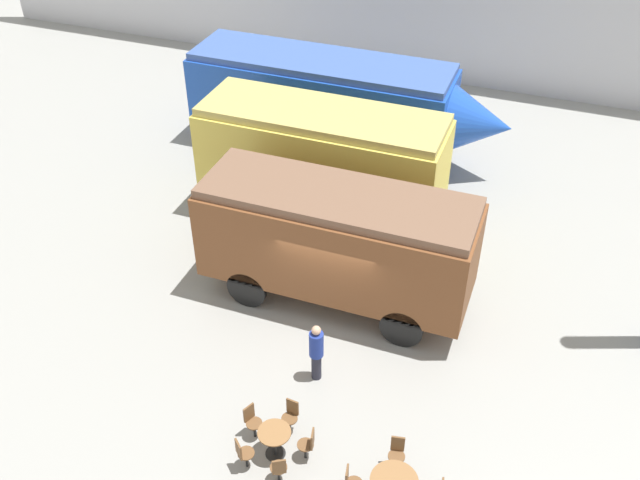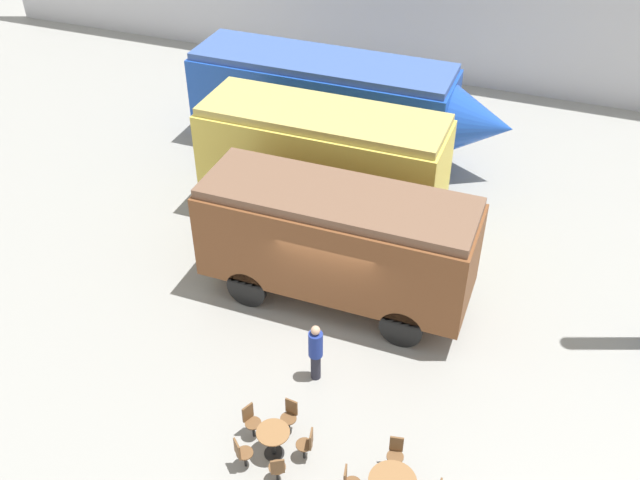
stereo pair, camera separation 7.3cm
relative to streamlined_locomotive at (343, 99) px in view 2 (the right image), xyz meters
name	(u,v)px [view 2 (the right image)]	position (x,y,z in m)	size (l,w,h in m)	color
ground_plane	(330,315)	(2.53, -8.19, -2.05)	(80.00, 80.00, 0.00)	gray
streamlined_locomotive	(343,99)	(0.00, 0.00, 0.00)	(11.04, 2.66, 3.38)	blue
passenger_coach_vintage	(323,155)	(0.75, -3.97, 0.13)	(7.24, 2.53, 3.60)	#E0C64C
passenger_coach_wooden	(337,238)	(2.43, -7.43, -0.05)	(7.01, 2.44, 3.34)	brown
cafe_table_mid	(273,438)	(2.89, -12.67, -1.51)	(0.72, 0.72, 0.74)	black
cafe_chair_3	(307,443)	(3.60, -12.52, -1.54)	(0.38, 0.36, 0.87)	black
cafe_chair_4	(290,414)	(2.97, -11.94, -1.54)	(0.36, 0.37, 0.87)	black
cafe_chair_5	(251,419)	(2.22, -12.37, -1.54)	(0.40, 0.38, 0.87)	black
cafe_chair_6	(241,452)	(2.40, -13.21, -1.54)	(0.40, 0.40, 0.87)	black
cafe_chair_7	(277,468)	(3.26, -13.30, -1.54)	(0.39, 0.40, 0.87)	black
cafe_chair_11	(396,452)	(5.40, -12.07, -1.54)	(0.36, 0.38, 0.87)	black
visitor_person	(316,350)	(2.95, -10.32, -1.15)	(0.34, 0.34, 1.66)	#262633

